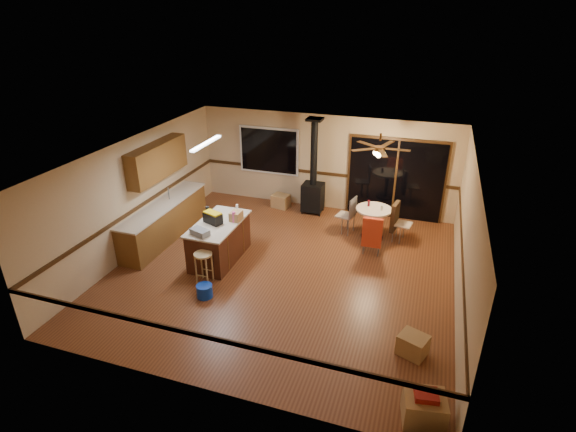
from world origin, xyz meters
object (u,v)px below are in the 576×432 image
at_px(kitchen_island, 219,241).
at_px(box_under_window, 281,201).
at_px(chair_near, 372,232).
at_px(toolbox_black, 213,218).
at_px(bar_stool, 204,268).
at_px(box_corner_b, 413,345).
at_px(blue_bucket, 205,291).
at_px(box_corner_a, 424,409).
at_px(chair_left, 349,211).
at_px(chair_right, 396,217).
at_px(toolbox_grey, 200,232).
at_px(dining_table, 373,218).
at_px(wood_stove, 313,187).

relative_size(kitchen_island, box_under_window, 3.68).
relative_size(chair_near, box_under_window, 1.53).
relative_size(toolbox_black, bar_stool, 0.60).
bearing_deg(box_corner_b, bar_stool, 169.07).
height_order(blue_bucket, box_corner_a, box_corner_a).
bearing_deg(chair_left, chair_right, 0.25).
relative_size(kitchen_island, toolbox_grey, 4.21).
bearing_deg(chair_right, box_under_window, 163.77).
height_order(chair_right, box_corner_a, chair_right).
distance_m(dining_table, chair_near, 0.89).
relative_size(chair_left, box_corner_b, 1.17).
bearing_deg(box_corner_a, box_under_window, 124.31).
distance_m(dining_table, box_corner_b, 4.05).
relative_size(toolbox_black, blue_bucket, 1.30).
bearing_deg(chair_right, chair_near, -113.25).
distance_m(blue_bucket, chair_right, 4.84).
bearing_deg(box_corner_a, dining_table, 106.15).
xyz_separation_m(toolbox_grey, chair_near, (3.28, 1.81, -0.36)).
bearing_deg(box_corner_a, box_corner_b, 100.42).
relative_size(toolbox_black, box_corner_a, 0.73).
relative_size(kitchen_island, chair_right, 2.40).
relative_size(blue_bucket, chair_left, 0.61).
height_order(toolbox_black, blue_bucket, toolbox_black).
bearing_deg(wood_stove, toolbox_grey, -110.90).
height_order(bar_stool, box_corner_b, bar_stool).
bearing_deg(kitchen_island, box_corner_a, -33.79).
bearing_deg(chair_near, box_corner_a, -72.01).
height_order(toolbox_black, box_corner_b, toolbox_black).
distance_m(toolbox_black, chair_left, 3.41).
height_order(bar_stool, box_under_window, bar_stool).
relative_size(wood_stove, chair_right, 3.60).
bearing_deg(dining_table, chair_right, 8.87).
distance_m(wood_stove, bar_stool, 4.19).
relative_size(toolbox_grey, chair_left, 0.78).
distance_m(bar_stool, blue_bucket, 0.55).
relative_size(blue_bucket, box_corner_a, 0.56).
bearing_deg(kitchen_island, chair_right, 30.99).
bearing_deg(toolbox_black, chair_right, 30.80).
distance_m(chair_left, box_under_window, 2.35).
relative_size(toolbox_black, chair_right, 0.58).
distance_m(toolbox_grey, box_under_window, 3.83).
height_order(chair_left, chair_near, same).
bearing_deg(box_corner_a, chair_right, 100.49).
relative_size(toolbox_grey, toolbox_black, 0.98).
bearing_deg(toolbox_black, toolbox_grey, -90.68).
bearing_deg(box_corner_a, wood_stove, 118.11).
height_order(blue_bucket, box_under_window, box_under_window).
height_order(toolbox_grey, blue_bucket, toolbox_grey).
distance_m(kitchen_island, toolbox_grey, 0.81).
distance_m(blue_bucket, chair_near, 3.87).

